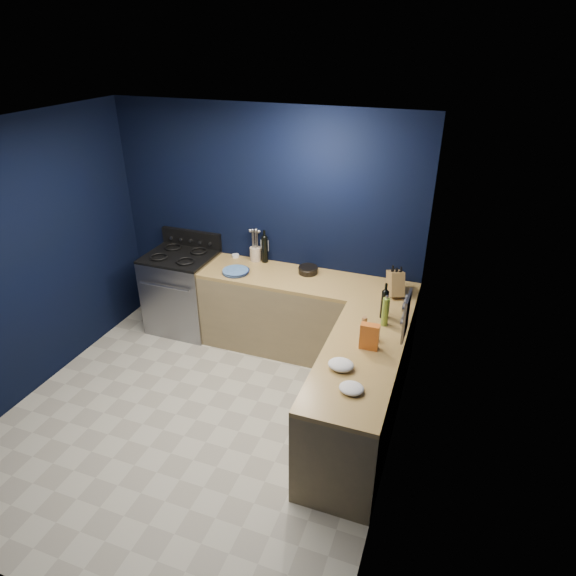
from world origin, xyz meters
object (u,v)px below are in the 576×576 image
at_px(plate_stack, 236,271).
at_px(crouton_bag, 369,337).
at_px(knife_block, 395,283).
at_px(gas_range, 183,293).
at_px(utensil_crock, 255,254).

bearing_deg(plate_stack, crouton_bag, -28.93).
relative_size(plate_stack, knife_block, 1.17).
bearing_deg(plate_stack, knife_block, 3.65).
relative_size(gas_range, utensil_crock, 5.84).
bearing_deg(utensil_crock, gas_range, -162.08).
height_order(plate_stack, knife_block, knife_block).
distance_m(plate_stack, crouton_bag, 1.88).
bearing_deg(gas_range, utensil_crock, 17.92).
height_order(utensil_crock, crouton_bag, crouton_bag).
height_order(knife_block, crouton_bag, knife_block).
bearing_deg(knife_block, crouton_bag, -115.84).
bearing_deg(knife_block, utensil_crock, 147.37).
height_order(utensil_crock, knife_block, knife_block).
xyz_separation_m(plate_stack, crouton_bag, (1.64, -0.91, 0.10)).
xyz_separation_m(gas_range, knife_block, (2.45, 0.00, 0.56)).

